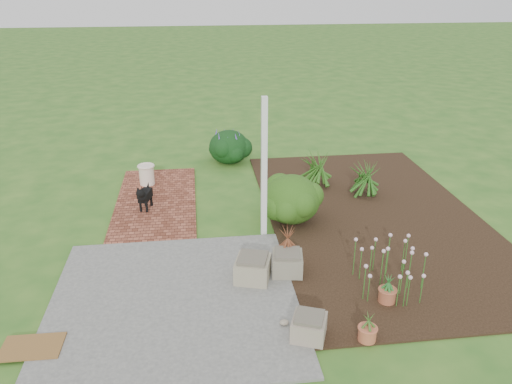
{
  "coord_description": "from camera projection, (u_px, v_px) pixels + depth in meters",
  "views": [
    {
      "loc": [
        -0.83,
        -7.75,
        4.3
      ],
      "look_at": [
        0.2,
        0.4,
        0.7
      ],
      "focal_mm": 35.0,
      "sensor_mm": 36.0,
      "label": 1
    }
  ],
  "objects": [
    {
      "name": "purple_flowering_bush",
      "position": [
        229.0,
        146.0,
        12.26
      ],
      "size": [
        1.17,
        1.17,
        0.83
      ],
      "primitive_type": "ellipsoid",
      "rotation": [
        0.0,
        0.0,
        0.22
      ],
      "color": "black",
      "rests_on": "ground"
    },
    {
      "name": "stone_trough_mid",
      "position": [
        287.0,
        263.0,
        7.7
      ],
      "size": [
        0.53,
        0.53,
        0.31
      ],
      "primitive_type": "cube",
      "rotation": [
        0.0,
        0.0,
        -0.16
      ],
      "color": "#706D57",
      "rests_on": "concrete_patio"
    },
    {
      "name": "terracotta_pot_small_left",
      "position": [
        387.0,
        295.0,
        7.05
      ],
      "size": [
        0.27,
        0.27,
        0.2
      ],
      "primitive_type": "cylinder",
      "rotation": [
        0.0,
        0.0,
        0.14
      ],
      "color": "#A15436",
      "rests_on": "garden_bed"
    },
    {
      "name": "coir_doormat",
      "position": [
        32.0,
        347.0,
        6.19
      ],
      "size": [
        0.75,
        0.49,
        0.02
      ],
      "primitive_type": "cube",
      "rotation": [
        0.0,
        0.0,
        -0.02
      ],
      "color": "olive",
      "rests_on": "concrete_patio"
    },
    {
      "name": "terracotta_pot_bronze",
      "position": [
        287.0,
        257.0,
        7.91
      ],
      "size": [
        0.41,
        0.41,
        0.29
      ],
      "primitive_type": "cylinder",
      "rotation": [
        0.0,
        0.0,
        0.18
      ],
      "color": "#A34737",
      "rests_on": "garden_bed"
    },
    {
      "name": "veranda_post",
      "position": [
        264.0,
        169.0,
        8.49
      ],
      "size": [
        0.1,
        0.1,
        2.5
      ],
      "primitive_type": "cube",
      "color": "white",
      "rests_on": "ground"
    },
    {
      "name": "ground",
      "position": [
        248.0,
        238.0,
        8.86
      ],
      "size": [
        80.0,
        80.0,
        0.0
      ],
      "primitive_type": "plane",
      "color": "#295C1D",
      "rests_on": "ground"
    },
    {
      "name": "brick_path",
      "position": [
        156.0,
        201.0,
        10.25
      ],
      "size": [
        1.6,
        3.5,
        0.04
      ],
      "primitive_type": "cube",
      "color": "brown",
      "rests_on": "ground"
    },
    {
      "name": "terracotta_pot_small_right",
      "position": [
        367.0,
        334.0,
        6.3
      ],
      "size": [
        0.24,
        0.24,
        0.19
      ],
      "primitive_type": "cylinder",
      "rotation": [
        0.0,
        0.0,
        -0.06
      ],
      "color": "#B35C3C",
      "rests_on": "garden_bed"
    },
    {
      "name": "concrete_patio",
      "position": [
        174.0,
        300.0,
        7.12
      ],
      "size": [
        3.5,
        3.5,
        0.04
      ],
      "primitive_type": "cube",
      "color": "#5A5A58",
      "rests_on": "ground"
    },
    {
      "name": "black_dog",
      "position": [
        144.0,
        195.0,
        9.7
      ],
      "size": [
        0.28,
        0.59,
        0.52
      ],
      "rotation": [
        0.0,
        0.0,
        -0.25
      ],
      "color": "black",
      "rests_on": "brick_path"
    },
    {
      "name": "evergreen_shrub",
      "position": [
        292.0,
        198.0,
        9.25
      ],
      "size": [
        1.39,
        1.39,
        0.91
      ],
      "primitive_type": "ellipsoid",
      "rotation": [
        0.0,
        0.0,
        0.39
      ],
      "color": "#11350B",
      "rests_on": "garden_bed"
    },
    {
      "name": "cream_ceramic_urn",
      "position": [
        147.0,
        175.0,
        10.93
      ],
      "size": [
        0.42,
        0.42,
        0.43
      ],
      "primitive_type": "cylinder",
      "rotation": [
        0.0,
        0.0,
        0.36
      ],
      "color": "beige",
      "rests_on": "brick_path"
    },
    {
      "name": "stone_trough_far",
      "position": [
        253.0,
        269.0,
        7.53
      ],
      "size": [
        0.63,
        0.63,
        0.33
      ],
      "primitive_type": "cube",
      "rotation": [
        0.0,
        0.0,
        -0.29
      ],
      "color": "gray",
      "rests_on": "concrete_patio"
    },
    {
      "name": "stone_trough_near",
      "position": [
        309.0,
        327.0,
        6.33
      ],
      "size": [
        0.54,
        0.54,
        0.28
      ],
      "primitive_type": "cube",
      "rotation": [
        0.0,
        0.0,
        -0.38
      ],
      "color": "gray",
      "rests_on": "concrete_patio"
    },
    {
      "name": "agapanthus_clump_front",
      "position": [
        316.0,
        166.0,
        10.82
      ],
      "size": [
        1.24,
        1.24,
        0.88
      ],
      "primitive_type": null,
      "rotation": [
        0.0,
        0.0,
        -0.29
      ],
      "color": "#103A0A",
      "rests_on": "garden_bed"
    },
    {
      "name": "agapanthus_clump_back",
      "position": [
        365.0,
        176.0,
        10.35
      ],
      "size": [
        1.21,
        1.21,
        0.85
      ],
      "primitive_type": null,
      "rotation": [
        0.0,
        0.0,
        -0.36
      ],
      "color": "#173511",
      "rests_on": "garden_bed"
    },
    {
      "name": "pink_flower_patch",
      "position": [
        390.0,
        268.0,
        7.25
      ],
      "size": [
        1.16,
        1.16,
        0.69
      ],
      "primitive_type": null,
      "rotation": [
        0.0,
        0.0,
        -0.08
      ],
      "color": "#113D0F",
      "rests_on": "garden_bed"
    },
    {
      "name": "garden_bed",
      "position": [
        374.0,
        217.0,
        9.6
      ],
      "size": [
        4.0,
        7.0,
        0.03
      ],
      "primitive_type": "cube",
      "color": "black",
      "rests_on": "ground"
    }
  ]
}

